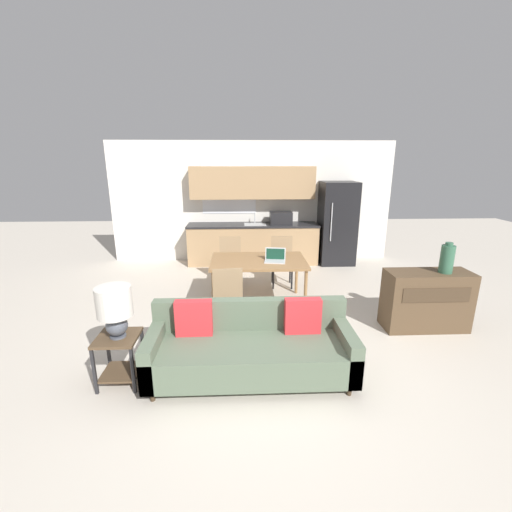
{
  "coord_description": "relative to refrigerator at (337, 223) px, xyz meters",
  "views": [
    {
      "loc": [
        -0.26,
        -3.25,
        2.3
      ],
      "look_at": [
        -0.05,
        1.5,
        0.95
      ],
      "focal_mm": 24.0,
      "sensor_mm": 36.0,
      "label": 1
    }
  ],
  "objects": [
    {
      "name": "ground_plane",
      "position": [
        -1.89,
        -4.23,
        -0.92
      ],
      "size": [
        20.0,
        20.0,
        0.0
      ],
      "primitive_type": "plane",
      "color": "beige"
    },
    {
      "name": "couch",
      "position": [
        -2.06,
        -4.17,
        -0.59
      ],
      "size": [
        2.17,
        0.8,
        0.83
      ],
      "color": "#3D2D1E",
      "rests_on": "ground_plane"
    },
    {
      "name": "side_table",
      "position": [
        -3.44,
        -4.26,
        -0.56
      ],
      "size": [
        0.42,
        0.42,
        0.54
      ],
      "color": "brown",
      "rests_on": "ground_plane"
    },
    {
      "name": "vase",
      "position": [
        0.59,
        -3.23,
        0.11
      ],
      "size": [
        0.17,
        0.17,
        0.42
      ],
      "color": "#336047",
      "rests_on": "credenza"
    },
    {
      "name": "wall_back",
      "position": [
        -1.9,
        0.4,
        0.44
      ],
      "size": [
        6.4,
        0.07,
        2.7
      ],
      "color": "silver",
      "rests_on": "ground_plane"
    },
    {
      "name": "dining_chair_far_right",
      "position": [
        -1.39,
        -1.38,
        -0.41
      ],
      "size": [
        0.44,
        0.44,
        0.91
      ],
      "rotation": [
        0.0,
        0.0,
        -0.04
      ],
      "color": "#997A56",
      "rests_on": "ground_plane"
    },
    {
      "name": "kitchen_counter",
      "position": [
        -1.87,
        0.1,
        -0.07
      ],
      "size": [
        2.92,
        0.65,
        2.15
      ],
      "color": "tan",
      "rests_on": "ground_plane"
    },
    {
      "name": "credenza",
      "position": [
        0.41,
        -3.2,
        -0.5
      ],
      "size": [
        1.14,
        0.45,
        0.83
      ],
      "color": "brown",
      "rests_on": "ground_plane"
    },
    {
      "name": "laptop",
      "position": [
        -1.62,
        -2.34,
        -0.12
      ],
      "size": [
        0.35,
        0.3,
        0.2
      ],
      "rotation": [
        0.0,
        0.0,
        -0.15
      ],
      "color": "#B7BABC",
      "rests_on": "dining_table"
    },
    {
      "name": "table_lamp",
      "position": [
        -3.43,
        -4.26,
        -0.05
      ],
      "size": [
        0.35,
        0.35,
        0.55
      ],
      "color": "#4C515B",
      "rests_on": "side_table"
    },
    {
      "name": "dining_chair_far_left",
      "position": [
        -2.36,
        -1.38,
        -0.41
      ],
      "size": [
        0.42,
        0.42,
        0.91
      ],
      "rotation": [
        0.0,
        0.0,
        -0.0
      ],
      "color": "#997A56",
      "rests_on": "ground_plane"
    },
    {
      "name": "refrigerator",
      "position": [
        0.0,
        0.0,
        0.0
      ],
      "size": [
        0.77,
        0.73,
        1.83
      ],
      "color": "black",
      "rests_on": "ground_plane"
    },
    {
      "name": "dining_table",
      "position": [
        -1.88,
        -2.27,
        -0.22
      ],
      "size": [
        1.51,
        0.98,
        0.75
      ],
      "color": "olive",
      "rests_on": "ground_plane"
    },
    {
      "name": "dining_chair_near_left",
      "position": [
        -2.35,
        -3.08,
        -0.41
      ],
      "size": [
        0.47,
        0.47,
        0.91
      ],
      "rotation": [
        0.0,
        0.0,
        3.27
      ],
      "color": "#997A56",
      "rests_on": "ground_plane"
    }
  ]
}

